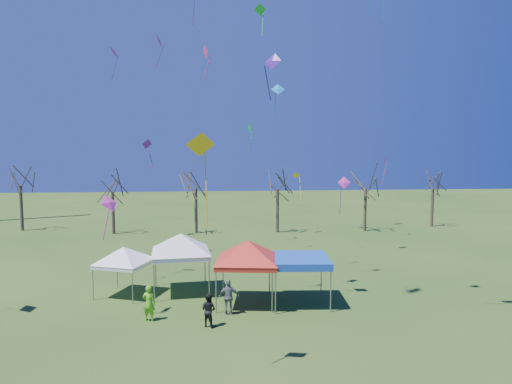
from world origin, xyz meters
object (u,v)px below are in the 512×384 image
person_dark (209,310)px  tent_white_mid (181,237)px  tree_3 (278,174)px  tree_1 (112,177)px  tree_4 (366,174)px  tree_2 (196,172)px  tent_red (248,245)px  person_green (149,303)px  person_grey (229,297)px  tent_blue (298,261)px  tree_0 (20,169)px  tree_5 (433,175)px  tent_white_west (124,250)px

person_dark → tent_white_mid: bearing=-39.8°
tree_3 → person_dark: size_ratio=4.79×
person_dark → tree_1: bearing=-35.5°
tree_3 → tree_4: bearing=-0.3°
tree_1 → tree_2: tree_2 is taller
tree_1 → tree_2: 8.42m
tree_1 → tree_4: tree_4 is taller
tent_white_mid → tree_4: bearing=47.0°
tent_red → person_green: (-5.15, -2.08, -2.47)m
tree_3 → person_grey: 24.39m
tree_1 → tree_4: (26.12, -0.65, 0.27)m
tree_3 → tent_blue: (-1.73, -21.65, -3.66)m
tree_0 → tree_3: bearing=-7.1°
tree_4 → person_green: bearing=-128.9°
tree_2 → tree_5: 26.15m
person_dark → tree_3: bearing=-72.4°
tree_2 → person_grey: bearing=-83.4°
tent_white_mid → person_dark: (1.74, -5.55, -2.53)m
tree_5 → person_grey: size_ratio=4.02×
person_green → tree_5: bearing=-121.2°
tent_red → person_dark: size_ratio=2.85×
tree_1 → tent_white_west: (5.01, -20.05, -3.07)m
tree_0 → tree_5: size_ratio=1.13×
tree_4 → person_dark: size_ratio=4.77×
tent_white_mid → person_dark: 6.35m
tree_0 → person_green: tree_0 is taller
tent_blue → tree_1: bearing=124.1°
tree_3 → tent_red: 22.25m
tree_2 → person_grey: 24.24m
person_dark → tree_5: bearing=-99.6°
tent_white_mid → person_green: tent_white_mid is taller
tree_3 → person_dark: 26.13m
tree_0 → tent_red: size_ratio=1.79×
tree_2 → tent_blue: tree_2 is taller
tent_blue → person_green: bearing=-165.8°
tree_1 → person_green: bearing=-73.8°
tree_5 → person_green: size_ratio=4.10×
tree_3 → tent_blue: size_ratio=2.22×
tree_2 → tent_blue: 23.30m
tree_1 → tent_white_mid: (8.33, -19.75, -2.43)m
tree_0 → tree_2: bearing=-9.2°
tree_1 → tree_3: (16.80, -0.60, 0.29)m
person_dark → tent_white_west: bearing=-13.3°
tent_white_mid → person_grey: (2.77, -4.00, -2.43)m
tree_5 → person_dark: 36.53m
tree_3 → tree_0: bearing=172.9°
tent_white_mid → tree_2: bearing=89.8°
tree_3 → tent_blue: bearing=-94.6°
tree_1 → tent_white_west: size_ratio=2.09×
tree_2 → tree_5: size_ratio=1.10×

